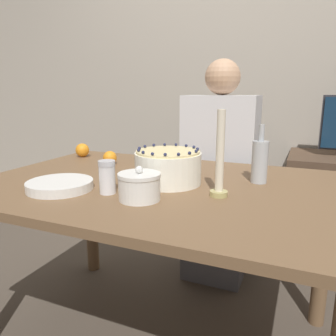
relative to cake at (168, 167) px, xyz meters
name	(u,v)px	position (x,y,z in m)	size (l,w,h in m)	color
wall_behind	(237,61)	(-0.04, 1.39, 0.50)	(8.00, 0.05, 2.60)	#ADA393
dining_table	(158,209)	(-0.04, -0.01, -0.17)	(1.39, 0.95, 0.73)	brown
cake	(168,167)	(0.00, 0.00, 0.00)	(0.25, 0.25, 0.14)	white
sugar_bowl	(139,186)	(-0.01, -0.22, -0.02)	(0.14, 0.14, 0.11)	white
sugar_shaker	(107,177)	(-0.14, -0.20, 0.00)	(0.06, 0.06, 0.12)	white
plate_stack	(60,185)	(-0.32, -0.23, -0.05)	(0.23, 0.23, 0.03)	white
candle	(220,162)	(0.22, -0.08, 0.06)	(0.06, 0.06, 0.29)	tan
bottle	(260,161)	(0.32, 0.14, 0.02)	(0.06, 0.06, 0.22)	#B2B7BC
orange_fruit_0	(82,150)	(-0.63, 0.30, -0.03)	(0.07, 0.07, 0.07)	orange
orange_fruit_1	(110,158)	(-0.39, 0.20, -0.03)	(0.07, 0.07, 0.07)	orange
person_man_blue_shirt	(219,186)	(0.04, 0.67, -0.25)	(0.40, 0.34, 1.25)	#595960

